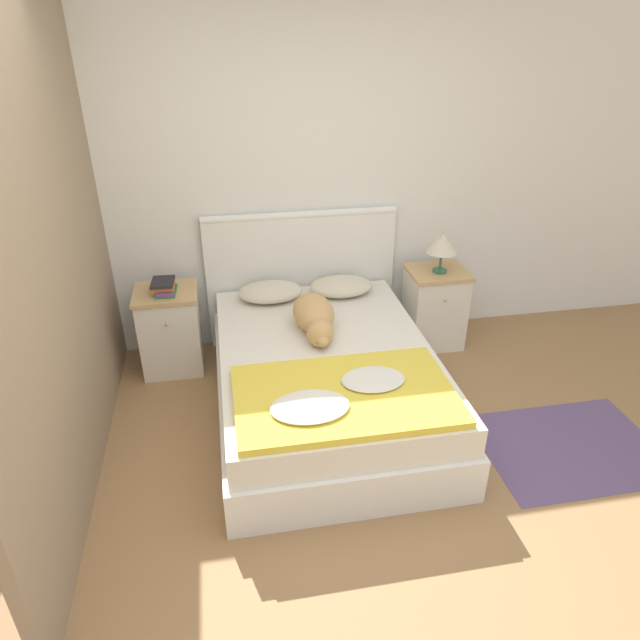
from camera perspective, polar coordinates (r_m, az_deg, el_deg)
ground_plane at (r=3.14m, az=2.06°, el=-20.74°), size 16.00×16.00×0.00m
wall_back at (r=4.30m, az=-3.86°, el=13.55°), size 9.00×0.06×2.55m
wall_side_left at (r=3.35m, az=-24.53°, el=6.67°), size 0.06×3.10×2.55m
bed at (r=3.77m, az=0.54°, el=-6.04°), size 1.39×1.96×0.49m
headboard at (r=4.48m, az=-1.88°, el=4.51°), size 1.47×0.06×1.07m
nightstand_left at (r=4.32m, az=-14.72°, el=-0.97°), size 0.45×0.41×0.63m
nightstand_right at (r=4.60m, az=11.35°, el=1.28°), size 0.45×0.41×0.63m
pillow_left at (r=4.24m, az=-4.98°, el=2.84°), size 0.47×0.33×0.13m
pillow_right at (r=4.32m, az=2.14°, el=3.41°), size 0.47×0.33×0.13m
quilt at (r=3.17m, az=2.32°, el=-7.54°), size 1.21×0.76×0.08m
dog at (r=3.80m, az=-0.53°, el=0.37°), size 0.27×0.65×0.22m
book_stack at (r=4.14m, az=-15.30°, el=3.25°), size 0.17×0.23×0.10m
table_lamp at (r=4.36m, az=12.15°, el=7.44°), size 0.23×0.23×0.30m
rug at (r=3.93m, az=23.72°, el=-11.53°), size 1.08×0.82×0.00m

